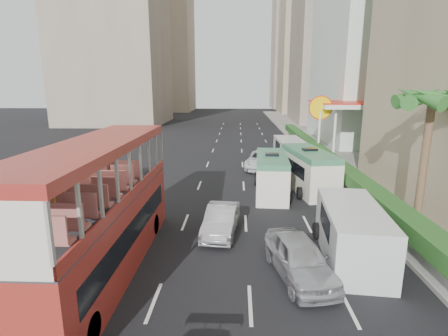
{
  "coord_description": "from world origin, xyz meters",
  "views": [
    {
      "loc": [
        -0.86,
        -12.17,
        7.01
      ],
      "look_at": [
        -1.5,
        4.0,
        3.2
      ],
      "focal_mm": 28.0,
      "sensor_mm": 36.0,
      "label": 1
    }
  ],
  "objects_px": {
    "car_silver_lane_b": "(298,276)",
    "panel_van_near": "(352,233)",
    "minibus_far": "(309,170)",
    "palm_tree": "(424,166)",
    "shell_station": "(347,130)",
    "panel_van_far": "(289,151)",
    "double_decker_bus": "(100,209)",
    "car_silver_lane_a": "(221,233)",
    "van_asset": "(262,168)",
    "minibus_near": "(271,175)"
  },
  "relations": [
    {
      "from": "car_silver_lane_b",
      "to": "panel_van_near",
      "type": "height_order",
      "value": "panel_van_near"
    },
    {
      "from": "minibus_far",
      "to": "panel_van_near",
      "type": "height_order",
      "value": "minibus_far"
    },
    {
      "from": "palm_tree",
      "to": "shell_station",
      "type": "xyz_separation_m",
      "value": [
        2.2,
        19.0,
        -0.63
      ]
    },
    {
      "from": "panel_van_far",
      "to": "double_decker_bus",
      "type": "bearing_deg",
      "value": -118.75
    },
    {
      "from": "double_decker_bus",
      "to": "car_silver_lane_a",
      "type": "bearing_deg",
      "value": 40.31
    },
    {
      "from": "van_asset",
      "to": "panel_van_far",
      "type": "relative_size",
      "value": 0.98
    },
    {
      "from": "double_decker_bus",
      "to": "car_silver_lane_b",
      "type": "bearing_deg",
      "value": -1.12
    },
    {
      "from": "double_decker_bus",
      "to": "panel_van_far",
      "type": "xyz_separation_m",
      "value": [
        9.97,
        20.1,
        -1.42
      ]
    },
    {
      "from": "car_silver_lane_b",
      "to": "palm_tree",
      "type": "distance_m",
      "value": 8.27
    },
    {
      "from": "panel_van_near",
      "to": "palm_tree",
      "type": "relative_size",
      "value": 0.87
    },
    {
      "from": "panel_van_near",
      "to": "van_asset",
      "type": "bearing_deg",
      "value": 104.89
    },
    {
      "from": "car_silver_lane_b",
      "to": "shell_station",
      "type": "distance_m",
      "value": 24.81
    },
    {
      "from": "minibus_far",
      "to": "minibus_near",
      "type": "bearing_deg",
      "value": -168.02
    },
    {
      "from": "double_decker_bus",
      "to": "panel_van_near",
      "type": "bearing_deg",
      "value": 8.24
    },
    {
      "from": "van_asset",
      "to": "shell_station",
      "type": "distance_m",
      "value": 10.61
    },
    {
      "from": "car_silver_lane_a",
      "to": "minibus_far",
      "type": "relative_size",
      "value": 0.65
    },
    {
      "from": "car_silver_lane_a",
      "to": "car_silver_lane_b",
      "type": "height_order",
      "value": "car_silver_lane_b"
    },
    {
      "from": "minibus_near",
      "to": "palm_tree",
      "type": "distance_m",
      "value": 9.18
    },
    {
      "from": "double_decker_bus",
      "to": "car_silver_lane_a",
      "type": "xyz_separation_m",
      "value": [
        4.37,
        3.71,
        -2.53
      ]
    },
    {
      "from": "minibus_far",
      "to": "shell_station",
      "type": "relative_size",
      "value": 0.78
    },
    {
      "from": "panel_van_far",
      "to": "car_silver_lane_a",
      "type": "bearing_deg",
      "value": -111.22
    },
    {
      "from": "minibus_far",
      "to": "van_asset",
      "type": "bearing_deg",
      "value": 104.05
    },
    {
      "from": "palm_tree",
      "to": "shell_station",
      "type": "relative_size",
      "value": 0.8
    },
    {
      "from": "shell_station",
      "to": "car_silver_lane_b",
      "type": "bearing_deg",
      "value": -110.19
    },
    {
      "from": "minibus_far",
      "to": "shell_station",
      "type": "height_order",
      "value": "shell_station"
    },
    {
      "from": "car_silver_lane_a",
      "to": "car_silver_lane_b",
      "type": "relative_size",
      "value": 0.92
    },
    {
      "from": "minibus_near",
      "to": "shell_station",
      "type": "bearing_deg",
      "value": 59.26
    },
    {
      "from": "minibus_near",
      "to": "palm_tree",
      "type": "xyz_separation_m",
      "value": [
        6.42,
        -6.22,
        2.08
      ]
    },
    {
      "from": "double_decker_bus",
      "to": "minibus_far",
      "type": "bearing_deg",
      "value": 48.3
    },
    {
      "from": "palm_tree",
      "to": "van_asset",
      "type": "bearing_deg",
      "value": 115.58
    },
    {
      "from": "double_decker_bus",
      "to": "panel_van_near",
      "type": "relative_size",
      "value": 1.98
    },
    {
      "from": "double_decker_bus",
      "to": "van_asset",
      "type": "xyz_separation_m",
      "value": [
        7.29,
        17.6,
        -2.53
      ]
    },
    {
      "from": "car_silver_lane_a",
      "to": "minibus_far",
      "type": "xyz_separation_m",
      "value": [
        5.64,
        7.52,
        1.38
      ]
    },
    {
      "from": "van_asset",
      "to": "shell_station",
      "type": "height_order",
      "value": "shell_station"
    },
    {
      "from": "double_decker_bus",
      "to": "van_asset",
      "type": "distance_m",
      "value": 19.22
    },
    {
      "from": "car_silver_lane_a",
      "to": "minibus_near",
      "type": "height_order",
      "value": "minibus_near"
    },
    {
      "from": "car_silver_lane_a",
      "to": "palm_tree",
      "type": "xyz_separation_m",
      "value": [
        9.43,
        0.29,
        3.38
      ]
    },
    {
      "from": "double_decker_bus",
      "to": "minibus_far",
      "type": "height_order",
      "value": "double_decker_bus"
    },
    {
      "from": "double_decker_bus",
      "to": "van_asset",
      "type": "height_order",
      "value": "double_decker_bus"
    },
    {
      "from": "car_silver_lane_b",
      "to": "minibus_near",
      "type": "bearing_deg",
      "value": 78.59
    },
    {
      "from": "minibus_far",
      "to": "shell_station",
      "type": "bearing_deg",
      "value": 53.91
    },
    {
      "from": "palm_tree",
      "to": "panel_van_far",
      "type": "bearing_deg",
      "value": 103.38
    },
    {
      "from": "minibus_far",
      "to": "panel_van_near",
      "type": "relative_size",
      "value": 1.13
    },
    {
      "from": "minibus_near",
      "to": "car_silver_lane_a",
      "type": "bearing_deg",
      "value": -111.54
    },
    {
      "from": "van_asset",
      "to": "panel_van_near",
      "type": "relative_size",
      "value": 0.98
    },
    {
      "from": "car_silver_lane_a",
      "to": "van_asset",
      "type": "distance_m",
      "value": 14.19
    },
    {
      "from": "panel_van_far",
      "to": "minibus_near",
      "type": "bearing_deg",
      "value": -107.05
    },
    {
      "from": "panel_van_far",
      "to": "van_asset",
      "type": "bearing_deg",
      "value": -139.38
    },
    {
      "from": "panel_van_near",
      "to": "panel_van_far",
      "type": "height_order",
      "value": "panel_van_far"
    },
    {
      "from": "car_silver_lane_a",
      "to": "palm_tree",
      "type": "relative_size",
      "value": 0.64
    }
  ]
}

